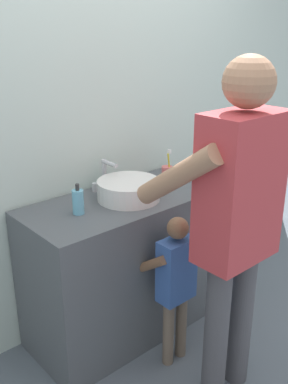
{
  "coord_description": "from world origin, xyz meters",
  "views": [
    {
      "loc": [
        -1.47,
        -1.52,
        1.8
      ],
      "look_at": [
        0.0,
        0.15,
        0.94
      ],
      "focal_mm": 41.46,
      "sensor_mm": 36.0,
      "label": 1
    }
  ],
  "objects_px": {
    "toothbrush_cup": "(167,173)",
    "child_toddler": "(175,278)",
    "soap_bottle": "(78,202)",
    "adult_parent": "(235,209)"
  },
  "relations": [
    {
      "from": "adult_parent",
      "to": "soap_bottle",
      "type": "bearing_deg",
      "value": 117.74
    },
    {
      "from": "toothbrush_cup",
      "to": "adult_parent",
      "type": "relative_size",
      "value": 0.12
    },
    {
      "from": "toothbrush_cup",
      "to": "soap_bottle",
      "type": "relative_size",
      "value": 1.25
    },
    {
      "from": "soap_bottle",
      "to": "toothbrush_cup",
      "type": "bearing_deg",
      "value": 4.97
    },
    {
      "from": "toothbrush_cup",
      "to": "soap_bottle",
      "type": "xyz_separation_m",
      "value": [
        -0.7,
        -0.06,
        0.02
      ]
    },
    {
      "from": "child_toddler",
      "to": "adult_parent",
      "type": "bearing_deg",
      "value": -81.27
    },
    {
      "from": "soap_bottle",
      "to": "child_toddler",
      "type": "relative_size",
      "value": 0.19
    },
    {
      "from": "child_toddler",
      "to": "adult_parent",
      "type": "xyz_separation_m",
      "value": [
        0.05,
        -0.32,
        0.49
      ]
    },
    {
      "from": "toothbrush_cup",
      "to": "child_toddler",
      "type": "height_order",
      "value": "toothbrush_cup"
    },
    {
      "from": "soap_bottle",
      "to": "adult_parent",
      "type": "relative_size",
      "value": 0.1
    }
  ]
}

